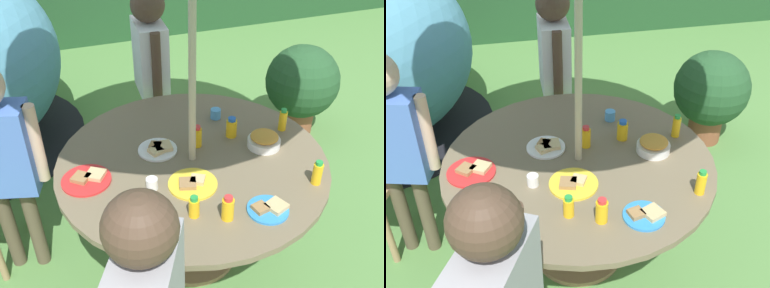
# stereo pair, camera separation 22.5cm
# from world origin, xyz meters

# --- Properties ---
(ground_plane) EXTENTS (10.00, 10.00, 0.02)m
(ground_plane) POSITION_xyz_m (0.00, 0.00, -0.01)
(ground_plane) COLOR #548442
(garden_table) EXTENTS (1.39, 1.39, 0.70)m
(garden_table) POSITION_xyz_m (0.00, 0.00, 0.55)
(garden_table) COLOR #93704C
(garden_table) RESTS_ON ground_plane
(potted_plant) EXTENTS (0.58, 0.58, 0.75)m
(potted_plant) POSITION_xyz_m (1.26, 0.96, 0.44)
(potted_plant) COLOR brown
(potted_plant) RESTS_ON ground_plane
(child_in_white_shirt) EXTENTS (0.22, 0.44, 1.30)m
(child_in_white_shirt) POSITION_xyz_m (0.05, 0.98, 0.83)
(child_in_white_shirt) COLOR brown
(child_in_white_shirt) RESTS_ON ground_plane
(child_in_blue_shirt) EXTENTS (0.42, 0.26, 1.26)m
(child_in_blue_shirt) POSITION_xyz_m (-0.91, 0.25, 0.80)
(child_in_blue_shirt) COLOR brown
(child_in_blue_shirt) RESTS_ON ground_plane
(snack_bowl) EXTENTS (0.18, 0.18, 0.08)m
(snack_bowl) POSITION_xyz_m (0.40, -0.02, 0.73)
(snack_bowl) COLOR white
(snack_bowl) RESTS_ON garden_table
(plate_far_left) EXTENTS (0.24, 0.24, 0.03)m
(plate_far_left) POSITION_xyz_m (-0.07, -0.20, 0.71)
(plate_far_left) COLOR yellow
(plate_far_left) RESTS_ON garden_table
(plate_back_edge) EXTENTS (0.19, 0.19, 0.03)m
(plate_back_edge) POSITION_xyz_m (0.19, -0.48, 0.71)
(plate_back_edge) COLOR #338CD8
(plate_back_edge) RESTS_ON garden_table
(plate_mid_left) EXTENTS (0.24, 0.24, 0.03)m
(plate_mid_left) POSITION_xyz_m (-0.54, 0.00, 0.71)
(plate_mid_left) COLOR red
(plate_mid_left) RESTS_ON garden_table
(plate_front_edge) EXTENTS (0.21, 0.21, 0.03)m
(plate_front_edge) POSITION_xyz_m (-0.14, 0.13, 0.71)
(plate_front_edge) COLOR white
(plate_front_edge) RESTS_ON garden_table
(juice_bottle_near_left) EXTENTS (0.05, 0.05, 0.12)m
(juice_bottle_near_left) POSITION_xyz_m (0.06, 0.10, 0.75)
(juice_bottle_near_left) COLOR yellow
(juice_bottle_near_left) RESTS_ON garden_table
(juice_bottle_near_right) EXTENTS (0.05, 0.05, 0.12)m
(juice_bottle_near_right) POSITION_xyz_m (-0.00, -0.46, 0.75)
(juice_bottle_near_right) COLOR yellow
(juice_bottle_near_right) RESTS_ON garden_table
(juice_bottle_far_right) EXTENTS (0.05, 0.05, 0.11)m
(juice_bottle_far_right) POSITION_xyz_m (-0.13, -0.39, 0.75)
(juice_bottle_far_right) COLOR yellow
(juice_bottle_far_right) RESTS_ON garden_table
(juice_bottle_center_front) EXTENTS (0.04, 0.04, 0.13)m
(juice_bottle_center_front) POSITION_xyz_m (0.57, 0.09, 0.76)
(juice_bottle_center_front) COLOR yellow
(juice_bottle_center_front) RESTS_ON garden_table
(juice_bottle_center_back) EXTENTS (0.06, 0.06, 0.12)m
(juice_bottle_center_back) POSITION_xyz_m (0.27, 0.13, 0.75)
(juice_bottle_center_back) COLOR yellow
(juice_bottle_center_back) RESTS_ON garden_table
(juice_bottle_mid_right) EXTENTS (0.05, 0.05, 0.13)m
(juice_bottle_mid_right) POSITION_xyz_m (0.49, -0.38, 0.76)
(juice_bottle_mid_right) COLOR yellow
(juice_bottle_mid_right) RESTS_ON garden_table
(cup_near) EXTENTS (0.06, 0.06, 0.06)m
(cup_near) POSITION_xyz_m (0.26, 0.33, 0.73)
(cup_near) COLOR #4C99D8
(cup_near) RESTS_ON garden_table
(cup_far) EXTENTS (0.06, 0.06, 0.06)m
(cup_far) POSITION_xyz_m (-0.26, -0.16, 0.72)
(cup_far) COLOR white
(cup_far) RESTS_ON garden_table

